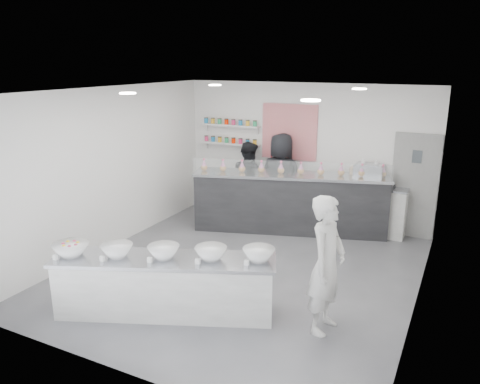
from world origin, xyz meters
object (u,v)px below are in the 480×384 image
at_px(back_bar, 290,203).
at_px(staff_right, 281,179).
at_px(woman_prep, 327,265).
at_px(espresso_ledge, 371,210).
at_px(prep_counter, 165,286).
at_px(staff_left, 249,180).
at_px(espresso_machine, 369,175).

xyz_separation_m(back_bar, staff_right, (-0.37, 0.41, 0.38)).
height_order(back_bar, woman_prep, woman_prep).
xyz_separation_m(espresso_ledge, woman_prep, (0.18, -3.87, 0.42)).
distance_m(prep_counter, back_bar, 3.91).
distance_m(staff_left, staff_right, 0.77).
bearing_deg(staff_left, staff_right, -155.60).
bearing_deg(back_bar, staff_left, 142.85).
xyz_separation_m(prep_counter, espresso_ledge, (1.93, 4.47, 0.09)).
relative_size(espresso_ledge, espresso_machine, 2.40).
xyz_separation_m(espresso_ledge, staff_right, (-1.92, -0.18, 0.48)).
relative_size(woman_prep, staff_left, 1.06).
bearing_deg(staff_right, espresso_machine, -175.89).
bearing_deg(espresso_ledge, espresso_machine, 180.00).
height_order(prep_counter, staff_left, staff_left).
bearing_deg(staff_left, prep_counter, 124.43).
height_order(espresso_ledge, staff_right, staff_right).
bearing_deg(staff_right, woman_prep, 118.12).
bearing_deg(prep_counter, staff_right, 67.27).
bearing_deg(espresso_machine, prep_counter, -112.18).
relative_size(staff_left, staff_right, 0.88).
bearing_deg(back_bar, prep_counter, -112.92).
bearing_deg(staff_left, woman_prep, 152.24).
relative_size(prep_counter, woman_prep, 1.67).
relative_size(prep_counter, back_bar, 0.78).
bearing_deg(back_bar, woman_prep, -79.57).
distance_m(back_bar, staff_left, 1.24).
bearing_deg(woman_prep, staff_left, 43.50).
relative_size(woman_prep, staff_right, 0.93).
bearing_deg(woman_prep, back_bar, 33.46).
relative_size(prep_counter, espresso_machine, 5.43).
xyz_separation_m(staff_left, staff_right, (0.77, 0.00, 0.12)).
xyz_separation_m(back_bar, woman_prep, (1.73, -3.28, 0.31)).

